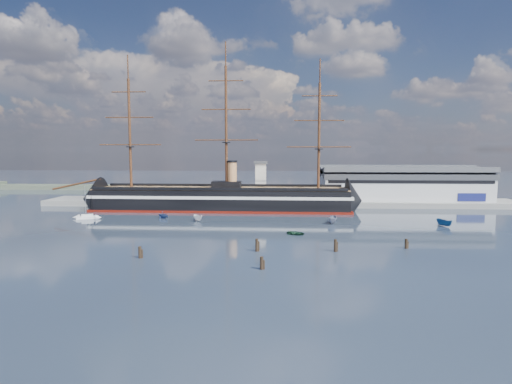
{
  "coord_description": "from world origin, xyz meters",
  "views": [
    {
      "loc": [
        9.77,
        -88.46,
        21.29
      ],
      "look_at": [
        3.2,
        35.0,
        9.0
      ],
      "focal_mm": 30.0,
      "sensor_mm": 36.0,
      "label": 1
    }
  ],
  "objects": [
    {
      "name": "quay_tower",
      "position": [
        3.0,
        73.0,
        9.75
      ],
      "size": [
        5.0,
        5.0,
        15.0
      ],
      "color": "silver",
      "rests_on": "ground"
    },
    {
      "name": "piling_near_left",
      "position": [
        -17.43,
        -7.4,
        0.0
      ],
      "size": [
        0.64,
        0.64,
        3.06
      ],
      "primitive_type": "cylinder",
      "color": "black",
      "rests_on": "ground"
    },
    {
      "name": "motorboat_e",
      "position": [
        14.18,
        17.52,
        0.0
      ],
      "size": [
        2.4,
        3.11,
        1.36
      ],
      "primitive_type": "imported",
      "rotation": [
        0.0,
        0.0,
        1.08
      ],
      "color": "#1B412D",
      "rests_on": "ground"
    },
    {
      "name": "warehouse",
      "position": [
        58.0,
        80.0,
        7.98
      ],
      "size": [
        63.0,
        21.0,
        11.6
      ],
      "color": "#B7BABC",
      "rests_on": "ground"
    },
    {
      "name": "motorboat_f",
      "position": [
        55.99,
        31.68,
        0.0
      ],
      "size": [
        6.66,
        4.78,
        2.51
      ],
      "primitive_type": "imported",
      "rotation": [
        0.0,
        0.0,
        0.45
      ],
      "color": "navy",
      "rests_on": "ground"
    },
    {
      "name": "motorboat_c",
      "position": [
        25.36,
        34.38,
        0.0
      ],
      "size": [
        6.88,
        4.06,
        2.59
      ],
      "primitive_type": "imported",
      "rotation": [
        0.0,
        0.0,
        -0.28
      ],
      "color": "gray",
      "rests_on": "ground"
    },
    {
      "name": "motorboat_d",
      "position": [
        -26.2,
        41.57,
        0.0
      ],
      "size": [
        5.73,
        6.93,
        2.36
      ],
      "primitive_type": "imported",
      "rotation": [
        0.0,
        0.0,
        1.02
      ],
      "color": "navy",
      "rests_on": "ground"
    },
    {
      "name": "piling_far_right",
      "position": [
        37.37,
        3.82,
        0.0
      ],
      "size": [
        0.64,
        0.64,
        2.78
      ],
      "primitive_type": "cylinder",
      "color": "black",
      "rests_on": "ground"
    },
    {
      "name": "ground",
      "position": [
        0.0,
        40.0,
        0.0
      ],
      "size": [
        600.0,
        600.0,
        0.0
      ],
      "primitive_type": "plane",
      "color": "#1C2532",
      "rests_on": "ground"
    },
    {
      "name": "sailboat",
      "position": [
        -49.22,
        39.0,
        0.65
      ],
      "size": [
        6.62,
        4.06,
        10.2
      ],
      "rotation": [
        0.0,
        0.0,
        0.37
      ],
      "color": "white",
      "rests_on": "ground"
    },
    {
      "name": "piling_extra",
      "position": [
        5.25,
        -0.57,
        0.0
      ],
      "size": [
        0.64,
        0.64,
        3.41
      ],
      "primitive_type": "cylinder",
      "color": "black",
      "rests_on": "ground"
    },
    {
      "name": "quay",
      "position": [
        10.0,
        76.0,
        0.0
      ],
      "size": [
        180.0,
        18.0,
        2.0
      ],
      "primitive_type": "cube",
      "color": "slate",
      "rests_on": "ground"
    },
    {
      "name": "piling_near_mid",
      "position": [
        6.82,
        -14.04,
        0.0
      ],
      "size": [
        0.64,
        0.64,
        3.01
      ],
      "primitive_type": "cylinder",
      "color": "black",
      "rests_on": "ground"
    },
    {
      "name": "warship",
      "position": [
        -12.21,
        60.0,
        4.04
      ],
      "size": [
        112.99,
        17.54,
        53.94
      ],
      "rotation": [
        0.0,
        0.0,
        -0.01
      ],
      "color": "black",
      "rests_on": "ground"
    },
    {
      "name": "piling_near_right",
      "position": [
        21.69,
        0.08,
        0.0
      ],
      "size": [
        0.64,
        0.64,
        3.34
      ],
      "primitive_type": "cylinder",
      "color": "black",
      "rests_on": "ground"
    },
    {
      "name": "motorboat_a",
      "position": [
        -14.23,
        36.46,
        0.0
      ],
      "size": [
        6.22,
        5.03,
        2.39
      ],
      "primitive_type": "imported",
      "rotation": [
        0.0,
        0.0,
        0.56
      ],
      "color": "white",
      "rests_on": "ground"
    },
    {
      "name": "shoreline",
      "position": [
        -139.23,
        135.0,
        1.45
      ],
      "size": [
        120.0,
        10.0,
        4.0
      ],
      "color": "#3F4C38",
      "rests_on": "ground"
    }
  ]
}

